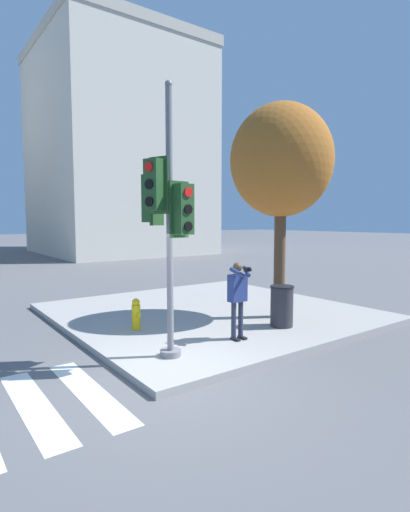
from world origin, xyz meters
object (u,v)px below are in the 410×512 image
person_photographer (238,293)px  fire_hydrant (136,314)px  traffic_signal_pole (165,212)px  trash_bin (282,306)px  street_tree (281,162)px

person_photographer → fire_hydrant: bearing=125.3°
person_photographer → fire_hydrant: person_photographer is taller
traffic_signal_pole → person_photographer: traffic_signal_pole is taller
traffic_signal_pole → person_photographer: size_ratio=3.03×
fire_hydrant → trash_bin: (3.02, -1.86, 0.13)m
trash_bin → street_tree: bearing=47.2°
street_tree → trash_bin: bearing=-132.8°
fire_hydrant → trash_bin: size_ratio=0.75×
street_tree → traffic_signal_pole: bearing=-166.4°
traffic_signal_pole → fire_hydrant: size_ratio=6.85×
traffic_signal_pole → person_photographer: (1.88, 0.11, -1.73)m
street_tree → fire_hydrant: street_tree is taller
person_photographer → trash_bin: size_ratio=1.69×
street_tree → fire_hydrant: 5.39m
traffic_signal_pole → trash_bin: bearing=4.6°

